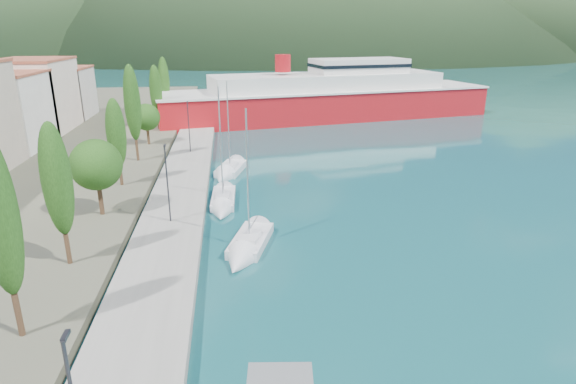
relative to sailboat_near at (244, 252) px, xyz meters
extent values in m
plane|color=#165156|center=(3.46, 109.19, -0.30)|extent=(1400.00, 1400.00, 0.00)
cube|color=gray|center=(-5.54, 15.19, 0.10)|extent=(5.00, 88.00, 0.80)
cube|color=white|center=(-28.54, 33.19, 4.90)|extent=(9.00, 11.00, 9.00)
cube|color=silver|center=(-28.54, 44.19, 5.40)|extent=(9.00, 13.00, 10.00)
cube|color=#9E5138|center=(-28.54, 44.19, 10.55)|extent=(9.20, 13.20, 0.30)
cube|color=silver|center=(-28.54, 55.19, 4.40)|extent=(9.00, 10.00, 8.00)
cube|color=#9E5138|center=(-28.54, 55.19, 8.55)|extent=(9.20, 10.20, 0.30)
cylinder|color=#47301E|center=(-11.25, -8.80, 1.55)|extent=(0.30, 0.30, 2.30)
cylinder|color=#47301E|center=(-11.25, -1.06, 1.42)|extent=(0.30, 0.30, 2.03)
ellipsoid|color=#234D16|center=(-11.25, -1.06, 6.04)|extent=(1.80, 1.80, 7.21)
cylinder|color=#47301E|center=(-11.25, 7.65, 1.67)|extent=(0.36, 0.36, 2.54)
sphere|color=#234D16|center=(-11.25, 7.65, 4.57)|extent=(4.07, 4.07, 4.07)
cylinder|color=#47301E|center=(-11.25, 15.48, 1.32)|extent=(0.30, 0.30, 1.84)
ellipsoid|color=#234D16|center=(-11.25, 15.48, 5.50)|extent=(1.80, 1.80, 6.51)
cylinder|color=#47301E|center=(-11.25, 24.66, 1.58)|extent=(0.30, 0.30, 2.36)
ellipsoid|color=#234D16|center=(-11.25, 24.66, 6.96)|extent=(1.80, 1.80, 8.38)
cylinder|color=#47301E|center=(-11.25, 32.91, 1.48)|extent=(0.36, 0.36, 2.15)
sphere|color=#234D16|center=(-11.25, 32.91, 3.94)|extent=(3.45, 3.45, 3.45)
cylinder|color=#47301E|center=(-11.25, 43.05, 1.44)|extent=(0.30, 0.30, 2.07)
ellipsoid|color=#234D16|center=(-11.25, 43.05, 6.13)|extent=(1.80, 1.80, 7.33)
cylinder|color=#47301E|center=(-11.25, 53.27, 1.50)|extent=(0.30, 0.30, 2.19)
ellipsoid|color=#234D16|center=(-11.25, 53.27, 6.48)|extent=(1.80, 1.80, 7.77)
cube|color=#2D2D33|center=(-5.54, -18.20, 6.50)|extent=(0.15, 0.50, 0.12)
cylinder|color=#2D2D33|center=(-5.54, 5.18, 3.50)|extent=(0.12, 0.12, 6.00)
cube|color=#2D2D33|center=(-5.54, 5.43, 6.50)|extent=(0.15, 0.50, 0.12)
cylinder|color=#2D2D33|center=(-5.54, 27.68, 3.50)|extent=(0.12, 0.12, 6.00)
cube|color=#2D2D33|center=(-5.54, 27.93, 6.50)|extent=(0.15, 0.50, 0.12)
cube|color=silver|center=(0.54, 1.78, -0.05)|extent=(3.79, 5.97, 0.89)
cube|color=silver|center=(0.44, 1.43, 0.54)|extent=(1.95, 2.52, 0.35)
cylinder|color=silver|center=(0.44, 1.43, 5.08)|extent=(0.12, 0.12, 9.38)
cone|color=silver|center=(-0.49, -1.62, -0.05)|extent=(2.93, 3.14, 2.27)
cube|color=silver|center=(-1.49, 11.39, -0.07)|extent=(2.29, 5.77, 0.80)
cube|color=silver|center=(-1.51, 11.01, 0.46)|extent=(1.33, 2.33, 0.31)
cylinder|color=silver|center=(-1.51, 11.01, 5.23)|extent=(0.12, 0.12, 9.81)
cone|color=silver|center=(-1.65, 7.75, -0.07)|extent=(2.16, 2.74, 2.05)
cube|color=silver|center=(-0.70, 21.09, -0.04)|extent=(3.72, 5.77, 0.91)
cube|color=silver|center=(-0.80, 20.75, 0.57)|extent=(1.94, 2.44, 0.36)
cylinder|color=silver|center=(-0.80, 20.75, 4.99)|extent=(0.12, 0.12, 9.15)
cone|color=silver|center=(-1.64, 17.81, -0.04)|extent=(2.93, 3.04, 2.34)
cube|color=#B21218|center=(16.32, 52.79, 1.90)|extent=(59.14, 23.25, 5.59)
cube|color=silver|center=(16.32, 52.79, 4.69)|extent=(59.61, 23.68, 0.30)
cube|color=silver|center=(16.32, 52.79, 5.89)|extent=(41.14, 17.69, 3.00)
cube|color=silver|center=(22.19, 53.98, 8.59)|extent=(17.37, 10.50, 2.40)
cylinder|color=#B21218|center=(8.49, 51.20, 9.29)|extent=(2.60, 2.60, 2.80)
camera|label=1|loc=(-0.67, -30.47, 14.77)|focal=30.00mm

